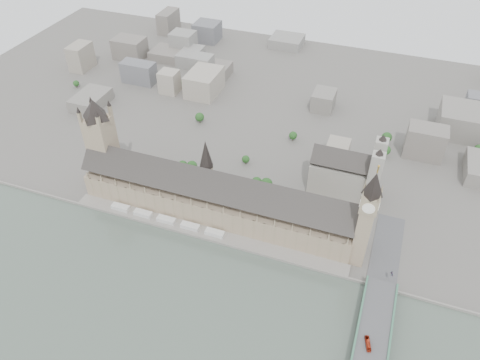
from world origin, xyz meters
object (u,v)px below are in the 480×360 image
(westminster_abbey, at_px, (347,173))
(car_approach, at_px, (392,274))
(palace_of_westminster, at_px, (215,197))
(red_bus_north, at_px, (368,344))
(elizabeth_tower, at_px, (367,213))
(victoria_tower, at_px, (101,140))

(westminster_abbey, distance_m, car_approach, 116.65)
(palace_of_westminster, distance_m, westminster_abbey, 134.09)
(palace_of_westminster, bearing_deg, red_bus_north, -31.33)
(westminster_abbey, bearing_deg, car_approach, -60.22)
(westminster_abbey, bearing_deg, elizabeth_tower, -72.71)
(victoria_tower, relative_size, red_bus_north, 8.13)
(victoria_tower, xyz_separation_m, car_approach, (290.43, -31.49, -44.30))
(victoria_tower, relative_size, westminster_abbey, 1.47)
(elizabeth_tower, relative_size, car_approach, 23.95)
(elizabeth_tower, height_order, victoria_tower, elizabeth_tower)
(elizabeth_tower, xyz_separation_m, victoria_tower, (-260.00, 18.00, -2.88))
(palace_of_westminster, relative_size, westminster_abbey, 3.90)
(elizabeth_tower, distance_m, victoria_tower, 260.64)
(red_bus_north, xyz_separation_m, car_approach, (9.45, 71.58, -1.06))
(car_approach, bearing_deg, red_bus_north, -109.52)
(westminster_abbey, height_order, red_bus_north, westminster_abbey)
(elizabeth_tower, bearing_deg, westminster_abbey, 107.29)
(elizabeth_tower, relative_size, victoria_tower, 1.07)
(victoria_tower, distance_m, red_bus_north, 302.40)
(westminster_abbey, bearing_deg, victoria_tower, -163.50)
(victoria_tower, relative_size, car_approach, 22.28)
(westminster_abbey, bearing_deg, palace_of_westminster, -145.83)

